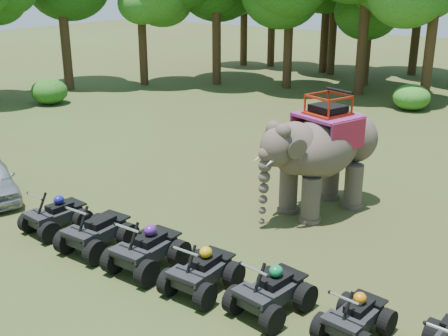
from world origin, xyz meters
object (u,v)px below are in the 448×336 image
Objects in this scene: atv_1 at (96,226)px; atv_4 at (271,285)px; atv_2 at (146,243)px; atv_5 at (356,311)px; elephant at (323,153)px; atv_0 at (55,210)px; atv_3 at (202,265)px.

atv_1 is 5.22m from atv_4.
atv_5 is (5.28, 0.34, -0.11)m from atv_2.
atv_1 is 1.05× the size of atv_4.
elephant is at bearing 72.15° from atv_2.
atv_4 is (5.22, 0.13, -0.03)m from atv_1.
atv_4 is (1.54, -5.69, -1.19)m from elephant.
elephant is at bearing 128.48° from atv_5.
atv_1 is (1.81, -0.13, 0.05)m from atv_0.
atv_2 is (1.77, -0.02, 0.01)m from atv_1.
atv_0 is at bearing -170.94° from atv_4.
atv_1 is at bearing -170.47° from atv_5.
atv_2 is at bearing -89.08° from elephant.
elephant is 2.51× the size of atv_3.
atv_2 is (3.58, -0.15, 0.06)m from atv_0.
atv_1 is 3.49m from atv_3.
atv_0 is 0.93× the size of atv_1.
atv_0 is 0.98× the size of atv_3.
atv_3 is at bearing -165.26° from atv_4.
atv_3 is at bearing -167.22° from atv_5.
atv_2 reaches higher than atv_3.
atv_4 is (7.02, -0.01, 0.02)m from atv_0.
atv_4 reaches higher than atv_3.
atv_3 is 1.12× the size of atv_5.
atv_5 is (1.84, 0.20, -0.07)m from atv_4.
atv_2 is 1.07× the size of atv_4.
elephant reaches higher than atv_3.
elephant is at bearing 114.23° from atv_4.
atv_2 is 5.30m from atv_5.
atv_0 is 1.10× the size of atv_5.
atv_5 is at bearing 7.37° from atv_0.
atv_4 is at bearing -55.81° from elephant.
atv_3 is 0.99× the size of atv_4.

